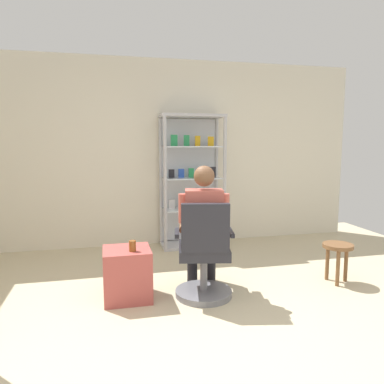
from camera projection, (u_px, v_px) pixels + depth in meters
The scene contains 8 objects.
ground_plane at pixel (223, 346), 2.76m from camera, with size 7.20×7.20×0.00m, color #C6B793.
back_wall at pixel (161, 153), 5.48m from camera, with size 6.00×0.10×2.70m, color silver.
display_cabinet_main at pixel (191, 180), 5.39m from camera, with size 0.90×0.45×1.90m.
office_chair at pixel (204, 259), 3.56m from camera, with size 0.61×0.57×0.96m.
seated_shopkeeper at pixel (203, 223), 3.68m from camera, with size 0.54×0.61×1.29m.
storage_crate at pixel (127, 274), 3.58m from camera, with size 0.45×0.43×0.49m, color #B24C47.
tea_glass at pixel (132, 246), 3.46m from camera, with size 0.07×0.07×0.10m, color brown.
wooden_stool at pixel (338, 252), 3.98m from camera, with size 0.32×0.32×0.43m.
Camera 1 is at (-0.82, -2.47, 1.50)m, focal length 34.68 mm.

